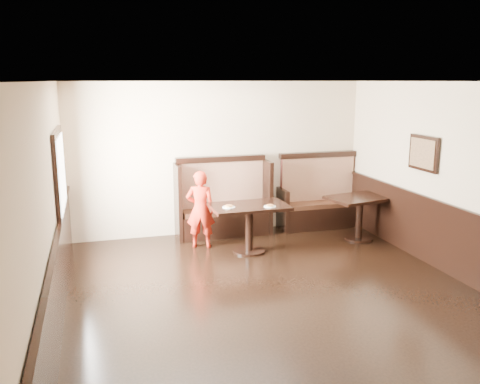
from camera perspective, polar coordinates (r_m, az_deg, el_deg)
name	(u,v)px	position (r m, az deg, el deg)	size (l,w,h in m)	color
ground	(287,308)	(6.61, 5.33, -12.82)	(7.00, 7.00, 0.00)	black
room_shell	(258,253)	(6.50, 2.08, -6.82)	(7.00, 7.00, 7.00)	#C8B891
booth_main	(223,207)	(9.40, -1.95, -1.65)	(1.75, 0.72, 1.45)	black
booth_neighbor	(319,202)	(10.05, 8.89, -1.14)	(1.65, 0.72, 1.45)	black
table_main	(249,216)	(8.40, 1.04, -2.72)	(1.28, 0.82, 0.81)	black
table_neighbor	(360,207)	(9.34, 13.30, -1.69)	(1.24, 0.93, 0.78)	black
child	(200,209)	(8.65, -4.46, -1.95)	(0.49, 0.32, 1.34)	red
pizza_plate_left	(229,207)	(8.19, -1.26, -1.65)	(0.21, 0.21, 0.04)	white
pizza_plate_right	(270,206)	(8.25, 3.37, -1.58)	(0.20, 0.20, 0.04)	white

